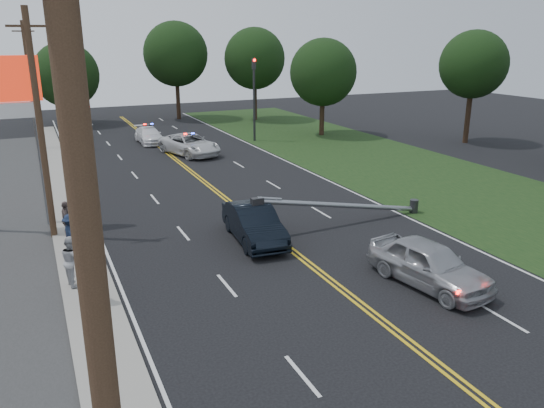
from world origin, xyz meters
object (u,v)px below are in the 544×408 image
traffic_signal (254,92)px  emergency_a (190,144)px  waiting_sedan (429,264)px  utility_pole_mid (40,127)px  pylon_sign (5,102)px  emergency_b (149,135)px  bystander_d (66,220)px  crashed_sedan (254,223)px  fallen_streetlight (351,205)px  bystander_b (73,261)px  bystander_a (90,276)px  bystander_c (71,233)px  utility_pole_far (30,86)px

traffic_signal → emergency_a: 8.27m
traffic_signal → emergency_a: size_ratio=1.23×
waiting_sedan → emergency_a: (-1.61, 25.78, -0.04)m
utility_pole_mid → traffic_signal: bearing=45.8°
pylon_sign → waiting_sedan: 19.51m
emergency_b → bystander_d: 23.01m
crashed_sedan → waiting_sedan: bearing=-53.8°
fallen_streetlight → bystander_b: bearing=-172.1°
fallen_streetlight → waiting_sedan: (-1.09, -7.01, -0.08)m
traffic_signal → bystander_b: traffic_signal is taller
pylon_sign → waiting_sedan: size_ratio=1.63×
bystander_a → bystander_d: (-0.27, 6.82, -0.13)m
fallen_streetlight → bystander_d: size_ratio=5.51×
pylon_sign → emergency_b: size_ratio=1.73×
crashed_sedan → bystander_c: (-7.57, 1.66, 0.14)m
traffic_signal → utility_pole_mid: 25.12m
pylon_sign → bystander_a: size_ratio=4.08×
emergency_a → bystander_a: (-9.86, -22.26, 0.30)m
traffic_signal → bystander_c: bearing=-129.4°
emergency_b → bystander_b: 27.91m
bystander_a → traffic_signal: bearing=-34.4°
emergency_b → bystander_d: bearing=-111.9°
bystander_b → bystander_d: 5.14m
utility_pole_mid → bystander_a: size_ratio=5.11×
utility_pole_far → waiting_sedan: bearing=-69.6°
utility_pole_far → bystander_c: bearing=-88.6°
fallen_streetlight → crashed_sedan: fallen_streetlight is taller
utility_pole_mid → crashed_sedan: bearing=-27.3°
traffic_signal → emergency_b: size_ratio=1.52×
crashed_sedan → bystander_c: 7.75m
bystander_c → pylon_sign: bearing=11.2°
utility_pole_mid → bystander_c: (0.61, -2.56, -4.13)m
waiting_sedan → emergency_a: bearing=84.4°
emergency_a → emergency_b: emergency_a is taller
crashed_sedan → bystander_d: bystander_d is taller
bystander_a → bystander_c: (-0.22, 4.93, -0.14)m
traffic_signal → bystander_a: size_ratio=3.60×
emergency_b → pylon_sign: bearing=-119.2°
utility_pole_far → waiting_sedan: size_ratio=2.03×
emergency_b → crashed_sedan: bearing=-92.3°
utility_pole_far → bystander_b: (0.41, -27.80, -4.03)m
traffic_signal → waiting_sedan: bearing=-100.2°
emergency_a → bystander_b: size_ratio=3.07×
pylon_sign → utility_pole_far: (1.30, 20.00, -0.91)m
pylon_sign → fallen_streetlight: size_ratio=0.85×
fallen_streetlight → utility_pole_mid: 14.58m
emergency_b → bystander_c: bearing=-110.2°
bystander_d → bystander_c: bearing=-168.5°
pylon_sign → bystander_c: 7.06m
emergency_b → waiting_sedan: bearing=-84.6°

